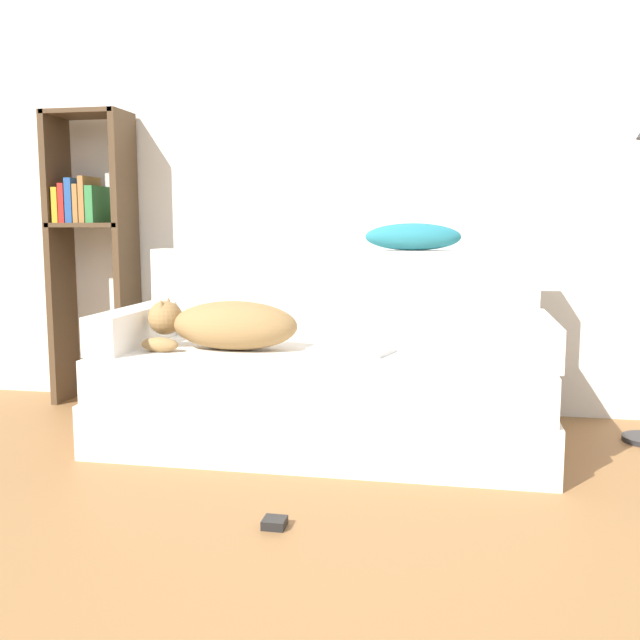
{
  "coord_description": "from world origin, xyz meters",
  "views": [
    {
      "loc": [
        0.5,
        -0.77,
        0.98
      ],
      "look_at": [
        -0.07,
        2.22,
        0.57
      ],
      "focal_mm": 40.0,
      "sensor_mm": 36.0,
      "label": 1
    }
  ],
  "objects_px": {
    "throw_pillow": "(413,237)",
    "bookshelf": "(90,238)",
    "dog": "(226,325)",
    "laptop": "(351,350)",
    "power_adapter": "(275,523)",
    "couch": "(324,397)"
  },
  "relations": [
    {
      "from": "bookshelf",
      "to": "power_adapter",
      "type": "distance_m",
      "value": 2.21
    },
    {
      "from": "throw_pillow",
      "to": "laptop",
      "type": "bearing_deg",
      "value": -120.82
    },
    {
      "from": "laptop",
      "to": "throw_pillow",
      "type": "height_order",
      "value": "throw_pillow"
    },
    {
      "from": "laptop",
      "to": "couch",
      "type": "bearing_deg",
      "value": -170.88
    },
    {
      "from": "dog",
      "to": "power_adapter",
      "type": "relative_size",
      "value": 9.31
    },
    {
      "from": "bookshelf",
      "to": "power_adapter",
      "type": "bearing_deg",
      "value": -45.97
    },
    {
      "from": "couch",
      "to": "bookshelf",
      "type": "distance_m",
      "value": 1.64
    },
    {
      "from": "laptop",
      "to": "bookshelf",
      "type": "height_order",
      "value": "bookshelf"
    },
    {
      "from": "couch",
      "to": "throw_pillow",
      "type": "bearing_deg",
      "value": 46.57
    },
    {
      "from": "laptop",
      "to": "throw_pillow",
      "type": "bearing_deg",
      "value": 74.83
    },
    {
      "from": "dog",
      "to": "throw_pillow",
      "type": "bearing_deg",
      "value": 28.73
    },
    {
      "from": "laptop",
      "to": "power_adapter",
      "type": "xyz_separation_m",
      "value": [
        -0.11,
        -0.92,
        -0.42
      ]
    },
    {
      "from": "bookshelf",
      "to": "laptop",
      "type": "bearing_deg",
      "value": -19.15
    },
    {
      "from": "throw_pillow",
      "to": "bookshelf",
      "type": "distance_m",
      "value": 1.76
    },
    {
      "from": "dog",
      "to": "throw_pillow",
      "type": "relative_size",
      "value": 1.51
    },
    {
      "from": "couch",
      "to": "throw_pillow",
      "type": "height_order",
      "value": "throw_pillow"
    },
    {
      "from": "couch",
      "to": "laptop",
      "type": "distance_m",
      "value": 0.26
    },
    {
      "from": "dog",
      "to": "laptop",
      "type": "distance_m",
      "value": 0.58
    },
    {
      "from": "dog",
      "to": "power_adapter",
      "type": "distance_m",
      "value": 1.12
    },
    {
      "from": "laptop",
      "to": "dog",
      "type": "bearing_deg",
      "value": -160.09
    },
    {
      "from": "dog",
      "to": "power_adapter",
      "type": "height_order",
      "value": "dog"
    },
    {
      "from": "couch",
      "to": "laptop",
      "type": "height_order",
      "value": "laptop"
    }
  ]
}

